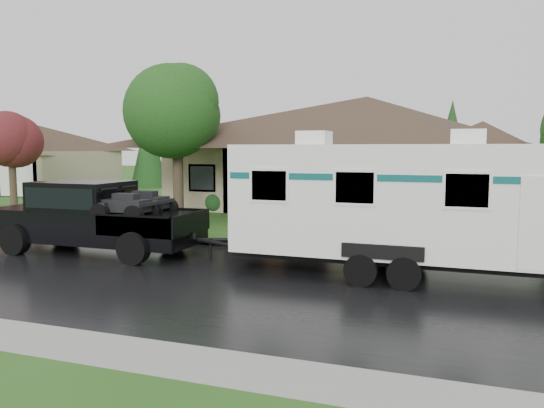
% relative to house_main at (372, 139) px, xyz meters
% --- Properties ---
extents(ground, '(140.00, 140.00, 0.00)m').
position_rel_house_main_xyz_m(ground, '(-2.29, -13.84, -3.59)').
color(ground, '#274E18').
rests_on(ground, ground).
extents(road, '(140.00, 8.00, 0.01)m').
position_rel_house_main_xyz_m(road, '(-2.29, -15.84, -3.59)').
color(road, black).
rests_on(road, ground).
extents(curb, '(140.00, 0.50, 0.15)m').
position_rel_house_main_xyz_m(curb, '(-2.29, -11.59, -3.52)').
color(curb, gray).
rests_on(curb, ground).
extents(lawn, '(140.00, 26.00, 0.15)m').
position_rel_house_main_xyz_m(lawn, '(-2.29, 1.16, -3.52)').
color(lawn, '#274E18').
rests_on(lawn, ground).
extents(house_main, '(19.44, 10.80, 6.90)m').
position_rel_house_main_xyz_m(house_main, '(0.00, 0.00, 0.00)').
color(house_main, '#9E876B').
rests_on(house_main, lawn).
extents(house_far, '(10.80, 8.64, 5.80)m').
position_rel_house_main_xyz_m(house_far, '(-24.07, 2.02, -0.62)').
color(house_far, tan).
rests_on(house_far, lawn).
extents(tree_left_green, '(3.93, 3.93, 6.50)m').
position_rel_house_main_xyz_m(tree_left_green, '(-6.73, -7.78, 1.07)').
color(tree_left_green, '#382B1E').
rests_on(tree_left_green, lawn).
extents(tree_red, '(2.90, 2.90, 4.80)m').
position_rel_house_main_xyz_m(tree_red, '(-17.52, -5.81, -0.11)').
color(tree_red, '#382B1E').
rests_on(tree_red, lawn).
extents(shrub_row, '(13.60, 1.00, 1.00)m').
position_rel_house_main_xyz_m(shrub_row, '(-0.29, -4.54, -2.94)').
color(shrub_row, '#143814').
rests_on(shrub_row, lawn).
extents(pickup_truck, '(6.44, 2.45, 2.15)m').
position_rel_house_main_xyz_m(pickup_truck, '(-6.15, -14.05, -2.44)').
color(pickup_truck, black).
rests_on(pickup_truck, ground).
extents(travel_trailer, '(7.95, 2.79, 3.57)m').
position_rel_house_main_xyz_m(travel_trailer, '(2.67, -14.05, -1.70)').
color(travel_trailer, white).
rests_on(travel_trailer, ground).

